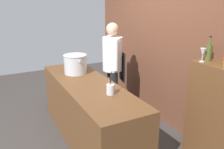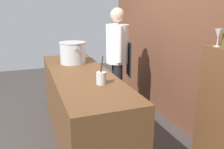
# 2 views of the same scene
# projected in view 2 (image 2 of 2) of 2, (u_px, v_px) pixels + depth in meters

# --- Properties ---
(ground_plane) EXTENTS (8.00, 8.00, 0.00)m
(ground_plane) POSITION_uv_depth(u_px,v_px,m) (84.00, 139.00, 3.13)
(ground_plane) COLOR #383330
(brick_back_panel) EXTENTS (4.40, 0.10, 3.00)m
(brick_back_panel) POSITION_uv_depth(u_px,v_px,m) (182.00, 20.00, 3.18)
(brick_back_panel) COLOR brown
(brick_back_panel) RESTS_ON ground_plane
(prep_counter) EXTENTS (2.34, 0.70, 0.90)m
(prep_counter) POSITION_uv_depth(u_px,v_px,m) (82.00, 107.00, 3.01)
(prep_counter) COLOR brown
(prep_counter) RESTS_ON ground_plane
(chef) EXTENTS (0.52, 0.39, 1.66)m
(chef) POSITION_uv_depth(u_px,v_px,m) (118.00, 55.00, 3.63)
(chef) COLOR black
(chef) RESTS_ON ground_plane
(stockpot_large) EXTENTS (0.43, 0.37, 0.30)m
(stockpot_large) POSITION_uv_depth(u_px,v_px,m) (73.00, 53.00, 3.34)
(stockpot_large) COLOR #B7BABF
(stockpot_large) RESTS_ON prep_counter
(utensil_crock) EXTENTS (0.10, 0.10, 0.29)m
(utensil_crock) POSITION_uv_depth(u_px,v_px,m) (101.00, 78.00, 2.45)
(utensil_crock) COLOR #B7BABF
(utensil_crock) RESTS_ON prep_counter
(wine_glass_tall) EXTENTS (0.07, 0.07, 0.17)m
(wine_glass_tall) POSITION_uv_depth(u_px,v_px,m) (218.00, 34.00, 2.21)
(wine_glass_tall) COLOR silver
(wine_glass_tall) RESTS_ON bar_cabinet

